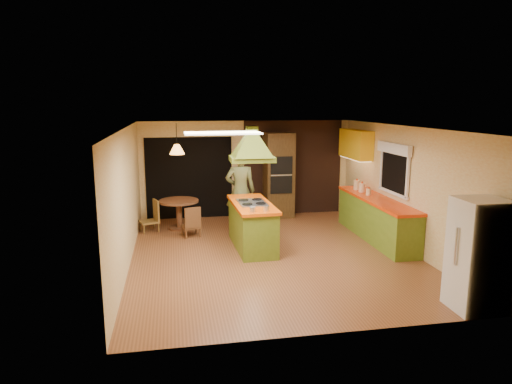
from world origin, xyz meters
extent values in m
plane|color=brown|center=(0.00, 0.00, 0.00)|extent=(6.50, 6.50, 0.00)
plane|color=beige|center=(0.00, 3.25, 1.25)|extent=(5.50, 0.00, 5.50)
plane|color=beige|center=(0.00, -3.25, 1.25)|extent=(5.50, 0.00, 5.50)
plane|color=beige|center=(-2.75, 0.00, 1.25)|extent=(0.00, 6.50, 6.50)
plane|color=beige|center=(2.75, 0.00, 1.25)|extent=(0.00, 6.50, 6.50)
plane|color=silver|center=(0.00, 0.00, 2.50)|extent=(6.50, 6.50, 0.00)
cube|color=#381E14|center=(1.25, 3.23, 1.25)|extent=(2.64, 0.03, 2.50)
cube|color=black|center=(-1.50, 3.23, 1.05)|extent=(2.20, 0.03, 2.10)
cube|color=olive|center=(2.45, 0.60, 0.43)|extent=(0.58, 3.00, 0.86)
cube|color=#E53807|center=(2.45, 0.60, 0.89)|extent=(0.62, 3.05, 0.06)
cube|color=yellow|center=(2.57, 2.20, 1.95)|extent=(0.34, 1.40, 0.70)
cube|color=black|center=(2.72, 0.40, 1.55)|extent=(0.03, 1.16, 0.96)
cube|color=white|center=(2.67, 0.40, 2.02)|extent=(0.10, 1.35, 0.22)
cube|color=white|center=(-1.10, -1.20, 2.48)|extent=(1.20, 0.60, 0.03)
cube|color=olive|center=(-0.33, 0.50, 0.44)|extent=(0.75, 1.83, 0.89)
cube|color=#E25007|center=(-0.33, 0.50, 0.92)|extent=(0.82, 1.92, 0.06)
cube|color=silver|center=(-0.33, 0.50, 0.95)|extent=(0.57, 0.81, 0.02)
cube|color=#546318|center=(-0.33, 0.50, 1.85)|extent=(0.90, 0.66, 0.11)
pyramid|color=#546318|center=(-0.33, 0.50, 2.35)|extent=(0.90, 0.66, 0.45)
cube|color=#546318|center=(-0.33, 0.50, 2.43)|extent=(0.22, 0.22, 0.15)
imported|color=brown|center=(-0.38, 1.79, 0.95)|extent=(0.73, 0.51, 1.90)
cube|color=white|center=(2.36, -2.92, 0.82)|extent=(0.69, 0.65, 1.64)
cube|color=#4E3519|center=(0.80, 2.95, 1.10)|extent=(0.75, 0.60, 2.20)
cube|color=black|center=(0.80, 2.65, 1.40)|extent=(0.57, 0.04, 0.45)
cube|color=black|center=(0.80, 2.65, 0.90)|extent=(0.57, 0.04, 0.45)
cylinder|color=brown|center=(-1.80, 2.20, 0.68)|extent=(0.93, 0.93, 0.05)
cylinder|color=brown|center=(-1.80, 2.20, 0.35)|extent=(0.14, 0.14, 0.65)
cylinder|color=brown|center=(-1.80, 2.20, 0.03)|extent=(0.52, 0.52, 0.05)
cone|color=#FF9E3F|center=(-1.80, 2.20, 1.90)|extent=(0.40, 0.40, 0.23)
cylinder|color=#F3E8C3|center=(2.40, 1.62, 1.03)|extent=(0.17, 0.17, 0.22)
cylinder|color=#FBEBCA|center=(2.40, 1.31, 1.02)|extent=(0.18, 0.18, 0.20)
cylinder|color=#FBEFCA|center=(2.40, 0.94, 0.99)|extent=(0.13, 0.13, 0.14)
camera|label=1|loc=(-1.88, -8.47, 2.96)|focal=32.00mm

